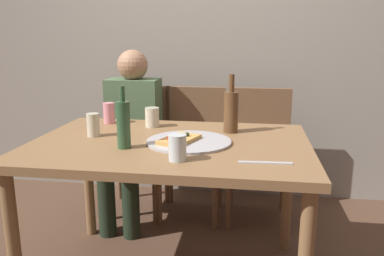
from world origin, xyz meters
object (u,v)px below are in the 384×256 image
dining_table (170,158)px  pizza_tray (189,142)px  tumbler_far (177,148)px  table_knife (265,163)px  pizza_slice_last (179,139)px  soda_can (109,113)px  beer_bottle (123,124)px  chair_left (138,141)px  wine_glass (152,117)px  tumbler_near (93,125)px  chair_middle (193,143)px  wine_bottle (231,111)px  chair_right (259,145)px  guest_in_sweater (131,128)px

dining_table → pizza_tray: bearing=-6.3°
tumbler_far → table_knife: 0.36m
dining_table → pizza_slice_last: 0.12m
soda_can → dining_table: bearing=-38.5°
table_knife → soda_can: bearing=141.8°
beer_bottle → chair_left: (-0.24, 1.01, -0.36)m
chair_left → tumbler_far: bearing=114.1°
soda_can → tumbler_far: bearing=-50.2°
pizza_slice_last → wine_glass: wine_glass is taller
tumbler_near → chair_middle: size_ratio=0.13×
pizza_slice_last → wine_glass: bearing=122.8°
wine_bottle → soda_can: (-0.72, 0.11, -0.06)m
dining_table → chair_right: chair_right is taller
tumbler_near → wine_glass: bearing=45.8°
dining_table → pizza_slice_last: bearing=-34.7°
wine_bottle → chair_middle: size_ratio=0.34×
chair_middle → tumbler_near: bearing=64.4°
chair_middle → wine_glass: bearing=75.5°
dining_table → chair_middle: size_ratio=1.50×
wine_glass → table_knife: (0.62, -0.57, -0.05)m
pizza_tray → chair_middle: chair_middle is taller
soda_can → guest_in_sweater: size_ratio=0.10×
tumbler_far → table_knife: bearing=2.2°
wine_bottle → guest_in_sweater: 0.89m
pizza_slice_last → beer_bottle: size_ratio=0.87×
pizza_tray → soda_can: size_ratio=3.37×
chair_right → chair_middle: bearing=0.0°
dining_table → chair_middle: (-0.01, 0.87, -0.16)m
tumbler_far → wine_glass: (-0.25, 0.58, -0.00)m
pizza_slice_last → chair_right: chair_right is taller
table_knife → chair_right: size_ratio=0.24×
chair_left → beer_bottle: bearing=103.3°
chair_middle → chair_right: same height
tumbler_near → wine_bottle: bearing=15.5°
beer_bottle → wine_glass: bearing=87.1°
pizza_tray → beer_bottle: size_ratio=1.43×
wine_bottle → soda_can: bearing=171.2°
chair_left → dining_table: bearing=116.0°
beer_bottle → wine_glass: (0.02, 0.44, -0.06)m
chair_middle → beer_bottle: bearing=80.4°
beer_bottle → table_knife: size_ratio=1.31×
wine_glass → guest_in_sweater: size_ratio=0.09×
tumbler_far → dining_table: bearing=107.8°
tumbler_near → wine_glass: tumbler_near is taller
wine_glass → dining_table: bearing=-61.2°
pizza_tray → chair_right: 0.98m
pizza_tray → guest_in_sweater: (-0.52, 0.73, -0.12)m
chair_middle → table_knife: bearing=112.3°
chair_left → tumbler_near: bearing=91.0°
dining_table → beer_bottle: size_ratio=4.70×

